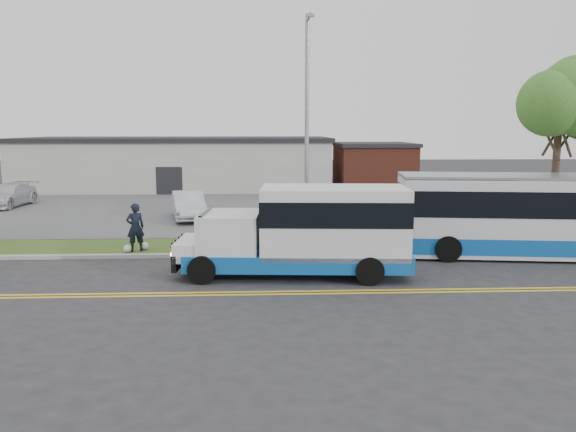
{
  "coord_description": "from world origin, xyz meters",
  "views": [
    {
      "loc": [
        1.11,
        -21.09,
        5.16
      ],
      "look_at": [
        2.14,
        1.44,
        1.6
      ],
      "focal_mm": 35.0,
      "sensor_mm": 36.0,
      "label": 1
    }
  ],
  "objects_px": {
    "streetlight_near": "(307,126)",
    "pedestrian": "(135,227)",
    "shuttle_bus": "(311,229)",
    "transit_bus": "(549,216)",
    "parked_car_b": "(8,195)",
    "tree_east": "(560,103)",
    "parked_car_a": "(188,205)"
  },
  "relations": [
    {
      "from": "shuttle_bus",
      "to": "parked_car_b",
      "type": "xyz_separation_m",
      "value": [
        -18.14,
        17.6,
        -0.84
      ]
    },
    {
      "from": "pedestrian",
      "to": "parked_car_a",
      "type": "relative_size",
      "value": 0.43
    },
    {
      "from": "transit_bus",
      "to": "parked_car_a",
      "type": "bearing_deg",
      "value": 156.13
    },
    {
      "from": "pedestrian",
      "to": "parked_car_b",
      "type": "bearing_deg",
      "value": -74.52
    },
    {
      "from": "transit_bus",
      "to": "parked_car_b",
      "type": "distance_m",
      "value": 31.79
    },
    {
      "from": "pedestrian",
      "to": "parked_car_a",
      "type": "height_order",
      "value": "pedestrian"
    },
    {
      "from": "transit_bus",
      "to": "parked_car_b",
      "type": "bearing_deg",
      "value": 158.96
    },
    {
      "from": "transit_bus",
      "to": "streetlight_near",
      "type": "bearing_deg",
      "value": 174.91
    },
    {
      "from": "shuttle_bus",
      "to": "pedestrian",
      "type": "relative_size",
      "value": 4.16
    },
    {
      "from": "streetlight_near",
      "to": "pedestrian",
      "type": "height_order",
      "value": "streetlight_near"
    },
    {
      "from": "tree_east",
      "to": "parked_car_a",
      "type": "height_order",
      "value": "tree_east"
    },
    {
      "from": "tree_east",
      "to": "pedestrian",
      "type": "bearing_deg",
      "value": -176.53
    },
    {
      "from": "shuttle_bus",
      "to": "parked_car_a",
      "type": "xyz_separation_m",
      "value": [
        -5.8,
        11.94,
        -0.8
      ]
    },
    {
      "from": "streetlight_near",
      "to": "shuttle_bus",
      "type": "height_order",
      "value": "streetlight_near"
    },
    {
      "from": "shuttle_bus",
      "to": "pedestrian",
      "type": "height_order",
      "value": "shuttle_bus"
    },
    {
      "from": "tree_east",
      "to": "pedestrian",
      "type": "relative_size",
      "value": 4.16
    },
    {
      "from": "streetlight_near",
      "to": "tree_east",
      "type": "bearing_deg",
      "value": 1.42
    },
    {
      "from": "tree_east",
      "to": "transit_bus",
      "type": "height_order",
      "value": "tree_east"
    },
    {
      "from": "transit_bus",
      "to": "parked_car_b",
      "type": "xyz_separation_m",
      "value": [
        -27.94,
        15.14,
        -0.83
      ]
    },
    {
      "from": "tree_east",
      "to": "streetlight_near",
      "type": "relative_size",
      "value": 0.88
    },
    {
      "from": "tree_east",
      "to": "pedestrian",
      "type": "xyz_separation_m",
      "value": [
        -18.13,
        -1.1,
        -5.1
      ]
    },
    {
      "from": "streetlight_near",
      "to": "transit_bus",
      "type": "relative_size",
      "value": 0.78
    },
    {
      "from": "tree_east",
      "to": "streetlight_near",
      "type": "xyz_separation_m",
      "value": [
        -11.0,
        -0.27,
        -0.97
      ]
    },
    {
      "from": "pedestrian",
      "to": "transit_bus",
      "type": "bearing_deg",
      "value": 152.01
    },
    {
      "from": "tree_east",
      "to": "parked_car_a",
      "type": "xyz_separation_m",
      "value": [
        -17.02,
        7.08,
        -5.33
      ]
    },
    {
      "from": "streetlight_near",
      "to": "parked_car_a",
      "type": "distance_m",
      "value": 10.45
    },
    {
      "from": "pedestrian",
      "to": "parked_car_a",
      "type": "bearing_deg",
      "value": -121.32
    },
    {
      "from": "streetlight_near",
      "to": "parked_car_b",
      "type": "height_order",
      "value": "streetlight_near"
    },
    {
      "from": "tree_east",
      "to": "parked_car_b",
      "type": "height_order",
      "value": "tree_east"
    },
    {
      "from": "parked_car_b",
      "to": "pedestrian",
      "type": "bearing_deg",
      "value": -46.65
    },
    {
      "from": "streetlight_near",
      "to": "shuttle_bus",
      "type": "relative_size",
      "value": 1.14
    },
    {
      "from": "tree_east",
      "to": "parked_car_b",
      "type": "bearing_deg",
      "value": 156.53
    }
  ]
}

